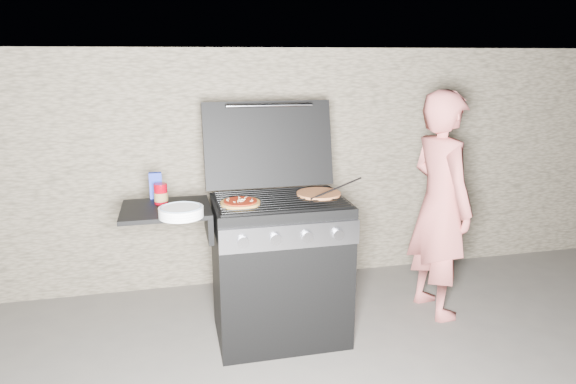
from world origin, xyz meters
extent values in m
plane|color=#615B53|center=(0.00, 0.00, 0.00)|extent=(50.00, 50.00, 0.00)
cube|color=gray|center=(0.00, 1.05, 0.90)|extent=(8.00, 0.35, 1.80)
cylinder|color=#E88042|center=(0.25, 0.04, 0.92)|extent=(0.28, 0.28, 0.01)
cylinder|color=#82000C|center=(-0.69, 0.09, 0.96)|extent=(0.09, 0.09, 0.12)
cube|color=#1D2DA0|center=(-0.72, 0.22, 0.98)|extent=(0.07, 0.04, 0.16)
cylinder|color=white|center=(-0.59, -0.20, 0.93)|extent=(0.30, 0.30, 0.06)
imported|color=#CA615C|center=(1.12, 0.09, 0.77)|extent=(0.43, 0.60, 1.54)
cylinder|color=black|center=(0.36, 0.00, 0.95)|extent=(0.38, 0.17, 0.08)
camera|label=1|loc=(-0.62, -2.90, 1.74)|focal=32.00mm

